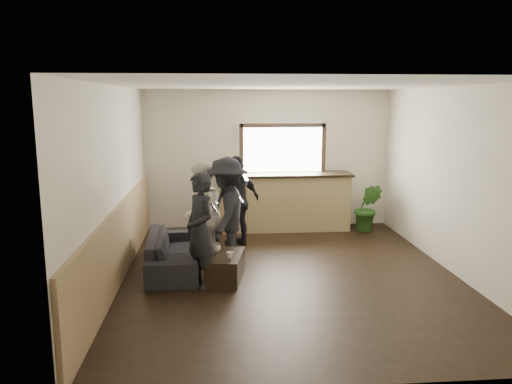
{
  "coord_description": "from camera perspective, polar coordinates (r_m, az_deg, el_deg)",
  "views": [
    {
      "loc": [
        -1.09,
        -7.1,
        2.59
      ],
      "look_at": [
        -0.46,
        0.4,
        1.2
      ],
      "focal_mm": 35.0,
      "sensor_mm": 36.0,
      "label": 1
    }
  ],
  "objects": [
    {
      "name": "bar_counter",
      "position": [
        10.08,
        3.19,
        -0.7
      ],
      "size": [
        2.7,
        0.68,
        2.13
      ],
      "color": "#A08656",
      "rests_on": "ground"
    },
    {
      "name": "cup_b",
      "position": [
        7.16,
        -3.02,
        -7.2
      ],
      "size": [
        0.11,
        0.11,
        0.09
      ],
      "primitive_type": "imported",
      "rotation": [
        0.0,
        0.0,
        3.05
      ],
      "color": "silver",
      "rests_on": "coffee_table"
    },
    {
      "name": "person_b",
      "position": [
        7.9,
        -6.23,
        -2.56
      ],
      "size": [
        0.77,
        0.91,
        1.64
      ],
      "rotation": [
        0.0,
        0.0,
        -1.78
      ],
      "color": "silver",
      "rests_on": "ground"
    },
    {
      "name": "person_d",
      "position": [
        8.9,
        -2.11,
        -1.05
      ],
      "size": [
        1.0,
        0.89,
        1.63
      ],
      "rotation": [
        0.0,
        0.0,
        -2.5
      ],
      "color": "black",
      "rests_on": "ground"
    },
    {
      "name": "person_a",
      "position": [
        7.01,
        -6.4,
        -4.34
      ],
      "size": [
        0.63,
        0.7,
        1.62
      ],
      "rotation": [
        0.0,
        0.0,
        -1.06
      ],
      "color": "black",
      "rests_on": "ground"
    },
    {
      "name": "cup_a",
      "position": [
        7.47,
        -4.57,
        -6.42
      ],
      "size": [
        0.18,
        0.18,
        0.11
      ],
      "primitive_type": "imported",
      "rotation": [
        0.0,
        0.0,
        5.7
      ],
      "color": "silver",
      "rests_on": "coffee_table"
    },
    {
      "name": "room_shell",
      "position": [
        7.19,
        -1.95,
        1.47
      ],
      "size": [
        5.01,
        6.01,
        2.8
      ],
      "color": "silver",
      "rests_on": "ground"
    },
    {
      "name": "person_c",
      "position": [
        7.8,
        -3.32,
        -2.33
      ],
      "size": [
        0.87,
        1.23,
        1.73
      ],
      "rotation": [
        0.0,
        0.0,
        -1.79
      ],
      "color": "black",
      "rests_on": "ground"
    },
    {
      "name": "sofa",
      "position": [
        7.87,
        -9.49,
        -6.77
      ],
      "size": [
        0.85,
        1.95,
        0.56
      ],
      "primitive_type": "imported",
      "rotation": [
        0.0,
        0.0,
        1.62
      ],
      "color": "black",
      "rests_on": "ground"
    },
    {
      "name": "potted_plant",
      "position": [
        10.18,
        12.66,
        -1.74
      ],
      "size": [
        0.64,
        0.57,
        0.96
      ],
      "primitive_type": "imported",
      "rotation": [
        0.0,
        0.0,
        -0.32
      ],
      "color": "#2D6623",
      "rests_on": "ground"
    },
    {
      "name": "ground",
      "position": [
        7.63,
        3.72,
        -9.41
      ],
      "size": [
        5.0,
        6.0,
        0.01
      ],
      "primitive_type": "cube",
      "color": "black"
    },
    {
      "name": "coffee_table",
      "position": [
        7.39,
        -3.52,
        -8.53
      ],
      "size": [
        0.62,
        0.91,
        0.37
      ],
      "primitive_type": "cube",
      "rotation": [
        0.0,
        0.0,
        -0.19
      ],
      "color": "black",
      "rests_on": "ground"
    }
  ]
}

